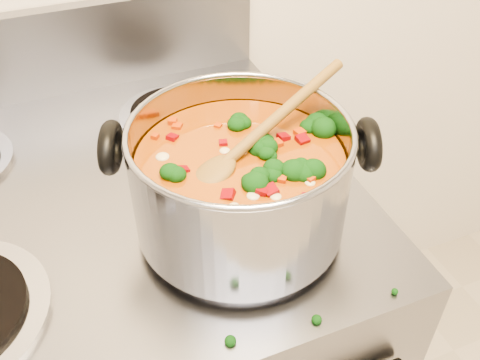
% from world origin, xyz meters
% --- Properties ---
extents(stockpot, '(0.34, 0.28, 0.17)m').
position_xyz_m(stockpot, '(0.19, 1.01, 1.01)').
color(stockpot, '#9B9CA3').
rests_on(stockpot, electric_range).
extents(wooden_spoon, '(0.26, 0.13, 0.08)m').
position_xyz_m(wooden_spoon, '(0.20, 1.02, 1.06)').
color(wooden_spoon, brown).
rests_on(wooden_spoon, stockpot).
extents(cooktop_crumbs, '(0.34, 0.28, 0.01)m').
position_xyz_m(cooktop_crumbs, '(0.16, 0.99, 0.92)').
color(cooktop_crumbs, black).
rests_on(cooktop_crumbs, electric_range).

